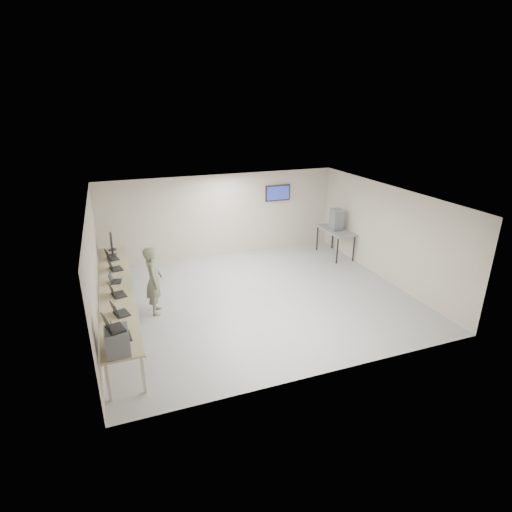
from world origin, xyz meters
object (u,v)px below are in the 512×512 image
object	(u,v)px
equipment_box	(117,341)
soldier	(154,281)
side_table	(336,232)
workbench	(117,291)

from	to	relation	value
equipment_box	soldier	xyz separation A→B (m)	(0.94, 2.91, -0.26)
side_table	equipment_box	bearing A→B (deg)	-146.22
soldier	side_table	bearing A→B (deg)	-65.67
workbench	side_table	world-z (taller)	side_table
workbench	soldier	xyz separation A→B (m)	(0.88, 0.16, 0.05)
equipment_box	side_table	xyz separation A→B (m)	(7.25, 4.85, -0.27)
soldier	side_table	xyz separation A→B (m)	(6.31, 1.94, -0.01)
soldier	equipment_box	bearing A→B (deg)	169.22
workbench	side_table	xyz separation A→B (m)	(7.19, 2.10, 0.04)
workbench	equipment_box	bearing A→B (deg)	-91.31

